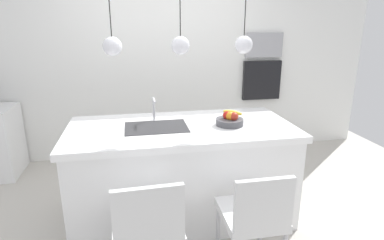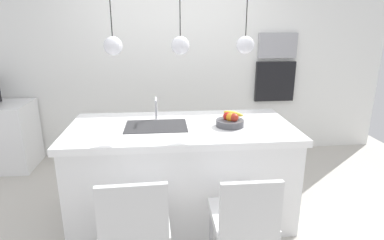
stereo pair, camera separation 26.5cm
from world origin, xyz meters
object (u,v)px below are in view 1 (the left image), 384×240
at_px(chair_near, 148,226).
at_px(chair_middle, 254,215).
at_px(fruit_bowl, 230,120).
at_px(microwave, 264,45).
at_px(oven, 261,80).

bearing_deg(chair_near, chair_middle, 0.22).
bearing_deg(fruit_bowl, microwave, 58.99).
distance_m(chair_near, chair_middle, 0.75).
height_order(fruit_bowl, chair_middle, fruit_bowl).
bearing_deg(chair_near, fruit_bowl, 45.27).
bearing_deg(oven, chair_middle, -113.06).
relative_size(microwave, oven, 0.96).
bearing_deg(microwave, chair_middle, -113.06).
bearing_deg(fruit_bowl, chair_middle, -94.30).
xyz_separation_m(oven, chair_middle, (-1.05, -2.46, -0.52)).
relative_size(fruit_bowl, chair_near, 0.29).
xyz_separation_m(oven, chair_near, (-1.80, -2.46, -0.52)).
height_order(oven, chair_middle, oven).
bearing_deg(microwave, fruit_bowl, -121.01).
xyz_separation_m(fruit_bowl, chair_middle, (-0.06, -0.82, -0.46)).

